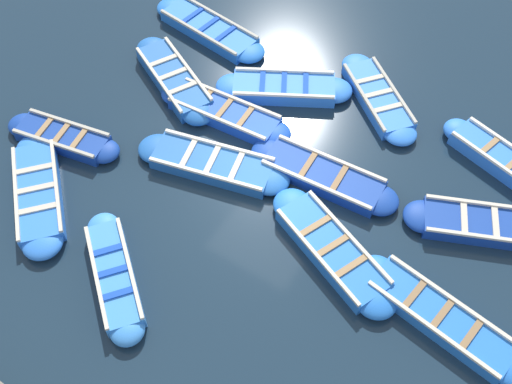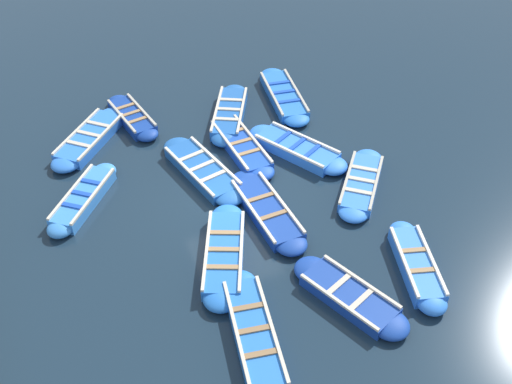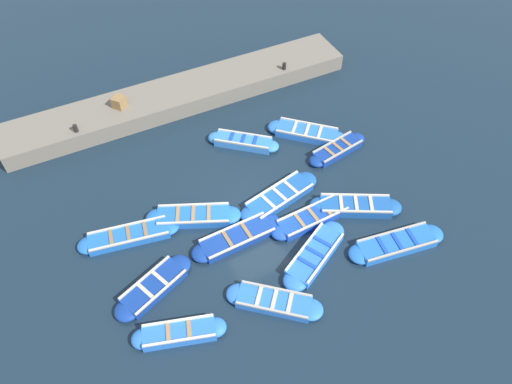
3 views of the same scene
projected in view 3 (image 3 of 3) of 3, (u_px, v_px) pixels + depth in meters
name	position (u px, v px, depth m)	size (l,w,h in m)	color
ground_plane	(254.00, 218.00, 20.04)	(120.00, 120.00, 0.00)	#162838
boat_bow_out	(194.00, 216.00, 19.88)	(2.33, 3.84, 0.41)	blue
boat_near_quay	(154.00, 287.00, 17.82)	(2.11, 3.42, 0.38)	navy
boat_far_corner	(307.00, 133.00, 23.08)	(3.18, 3.37, 0.40)	blue
boat_tucked	(280.00, 197.00, 20.57)	(1.80, 3.99, 0.38)	#1E59AD
boat_broadside	(237.00, 238.00, 19.23)	(1.11, 3.84, 0.38)	navy
boat_inner_gap	(337.00, 149.00, 22.37)	(1.30, 3.20, 0.39)	navy
boat_end_of_row	(274.00, 302.00, 17.45)	(2.88, 3.23, 0.36)	blue
boat_stern_in	(315.00, 255.00, 18.69)	(2.56, 3.63, 0.41)	blue
boat_mid_row	(355.00, 206.00, 20.20)	(2.50, 3.71, 0.44)	#1E59AD
boat_alongside	(179.00, 333.00, 16.65)	(1.61, 3.27, 0.43)	blue
boat_outer_left	(313.00, 217.00, 19.86)	(1.06, 3.80, 0.39)	#1947B7
boat_centre	(243.00, 142.00, 22.67)	(2.64, 3.02, 0.42)	#3884E0
boat_outer_right	(396.00, 244.00, 19.03)	(1.47, 4.04, 0.38)	blue
boat_drifting	(129.00, 236.00, 19.27)	(1.46, 4.01, 0.38)	blue
quay_wall	(182.00, 95.00, 24.50)	(2.41, 17.11, 0.83)	slate
bollard_north	(284.00, 66.00, 25.06)	(0.20, 0.20, 0.35)	black
bollard_mid_north	(75.00, 128.00, 22.04)	(0.20, 0.20, 0.35)	black
wooden_crate	(119.00, 102.00, 23.08)	(0.53, 0.53, 0.53)	olive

